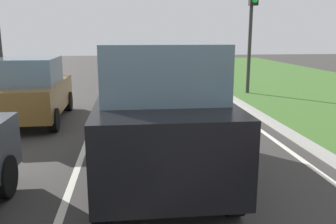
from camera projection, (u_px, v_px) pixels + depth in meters
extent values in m
plane|color=#383533|center=(120.00, 118.00, 10.42)|extent=(60.00, 60.00, 0.00)
cube|color=silver|center=(95.00, 118.00, 10.34)|extent=(0.12, 32.00, 0.01)
cube|color=silver|center=(239.00, 115.00, 10.83)|extent=(0.12, 32.00, 0.01)
cube|color=#9E9B93|center=(255.00, 112.00, 10.87)|extent=(0.24, 48.00, 0.12)
cube|color=black|center=(158.00, 122.00, 6.09)|extent=(1.93, 4.51, 1.10)
cube|color=slate|center=(158.00, 67.00, 5.74)|extent=(1.72, 2.71, 0.80)
cylinder|color=black|center=(111.00, 131.00, 7.60)|extent=(0.22, 0.76, 0.76)
cylinder|color=black|center=(192.00, 129.00, 7.79)|extent=(0.22, 0.76, 0.76)
cylinder|color=black|center=(101.00, 194.00, 4.63)|extent=(0.22, 0.76, 0.76)
cylinder|color=black|center=(232.00, 187.00, 4.82)|extent=(0.22, 0.76, 0.76)
cylinder|color=black|center=(4.00, 177.00, 5.34)|extent=(0.23, 0.64, 0.64)
cube|color=brown|center=(33.00, 96.00, 9.93)|extent=(1.69, 3.72, 0.80)
cube|color=slate|center=(28.00, 71.00, 9.53)|extent=(1.51, 1.92, 0.68)
cylinder|color=black|center=(18.00, 102.00, 11.14)|extent=(0.23, 0.60, 0.60)
cylinder|color=black|center=(68.00, 101.00, 11.33)|extent=(0.23, 0.60, 0.60)
cylinder|color=black|center=(54.00, 120.00, 8.90)|extent=(0.23, 0.60, 0.60)
cylinder|color=#2D2D2D|center=(250.00, 36.00, 13.95)|extent=(0.14, 0.14, 4.66)
sphere|color=green|center=(255.00, 0.00, 13.35)|extent=(0.20, 0.20, 0.20)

